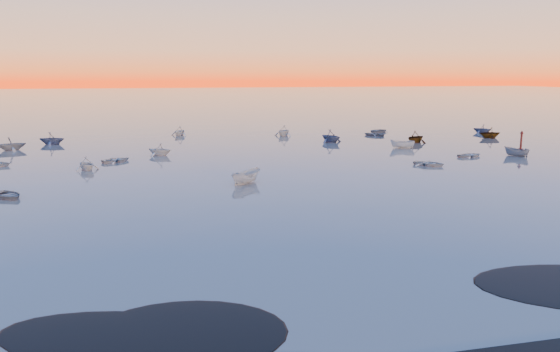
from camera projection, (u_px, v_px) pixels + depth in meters
name	position (u px, v px, depth m)	size (l,w,h in m)	color
ground	(220.00, 124.00, 121.26)	(600.00, 600.00, 0.00)	slate
mud_lobes	(505.00, 321.00, 24.75)	(140.00, 6.00, 0.07)	black
moored_fleet	(263.00, 153.00, 76.35)	(124.00, 58.00, 1.20)	silver
boat_near_left	(8.00, 198.00, 49.29)	(3.74, 1.56, 0.93)	slate
boat_near_center	(246.00, 183.00, 55.70)	(4.01, 1.69, 1.39)	silver
channel_marker	(521.00, 142.00, 79.61)	(0.83, 0.83, 2.97)	#47130F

